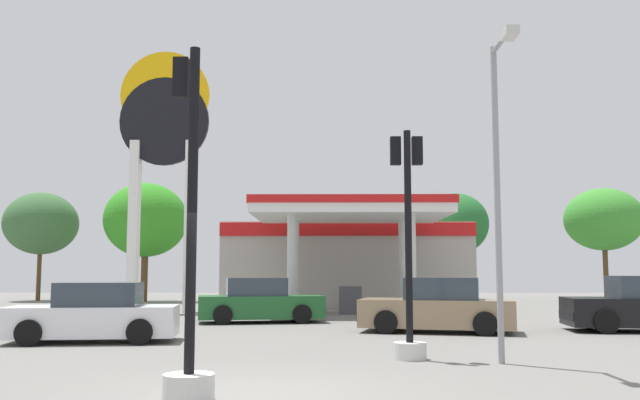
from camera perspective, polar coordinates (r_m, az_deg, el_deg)
ground_plane at (r=10.05m, az=-5.38°, el=-15.76°), size 90.00×90.00×0.00m
gas_station at (r=33.34m, az=2.21°, el=-5.14°), size 11.62×12.41×4.50m
station_pole_sign at (r=30.06m, az=-12.92°, el=4.39°), size 3.83×0.56×11.19m
car_2 at (r=23.27m, az=-5.05°, el=-8.50°), size 4.40×2.46×1.49m
car_3 at (r=19.76m, az=9.81°, el=-8.84°), size 4.56×2.70×1.53m
car_4 at (r=17.70m, az=-18.36°, el=-9.10°), size 4.20×2.21×1.44m
traffic_signal_0 at (r=9.40m, az=-10.90°, el=-7.80°), size 0.69×0.70×4.80m
traffic_signal_1 at (r=13.69m, az=7.41°, el=-5.73°), size 0.65×0.68×4.54m
tree_0 at (r=43.30m, az=-22.28°, el=-1.83°), size 4.25×4.25×6.32m
tree_1 at (r=39.93m, az=-14.36°, el=-1.64°), size 4.68×4.68×6.70m
tree_2 at (r=38.36m, az=-0.26°, el=-2.90°), size 3.50×3.50×5.19m
tree_3 at (r=39.73m, az=11.29°, el=-1.98°), size 3.69×3.69×6.15m
tree_4 at (r=42.57m, az=22.61°, el=-1.52°), size 4.43×4.43×6.48m
corner_streetlamp at (r=13.28m, az=14.77°, el=2.88°), size 0.24×1.48×6.07m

